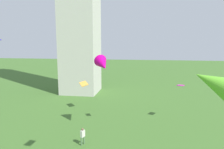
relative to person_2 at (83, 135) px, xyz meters
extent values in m
cylinder|color=#51754C|center=(-0.07, -0.16, -0.53)|extent=(0.15, 0.15, 0.78)
cylinder|color=#51754C|center=(0.07, 0.16, -0.53)|extent=(0.15, 0.15, 0.78)
cube|color=silver|center=(0.00, 0.00, 0.17)|extent=(0.40, 0.49, 0.62)
sphere|color=brown|center=(0.00, 0.00, 0.59)|extent=(0.23, 0.23, 0.23)
cube|color=#C8249E|center=(9.83, 7.47, 3.50)|extent=(1.08, 1.26, 0.16)
cone|color=#CC0482|center=(1.35, 2.91, 6.32)|extent=(2.25, 2.59, 1.91)
cube|color=gold|center=(-2.77, 9.64, 2.86)|extent=(1.57, 1.62, 0.61)
cone|color=#5FB72C|center=(9.38, -4.74, 6.23)|extent=(2.70, 2.01, 2.10)
camera|label=1|loc=(5.42, -16.85, 8.42)|focal=32.20mm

